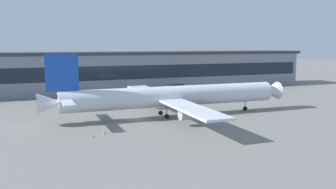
% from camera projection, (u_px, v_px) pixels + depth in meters
% --- Properties ---
extents(ground_plane, '(600.00, 600.00, 0.00)m').
position_uv_depth(ground_plane, '(136.00, 119.00, 85.83)').
color(ground_plane, slate).
extents(terminal_building, '(182.36, 16.63, 15.35)m').
position_uv_depth(terminal_building, '(96.00, 72.00, 133.79)').
color(terminal_building, gray).
rests_on(terminal_building, ground_plane).
extents(airliner, '(64.56, 55.63, 15.98)m').
position_uv_depth(airliner, '(170.00, 96.00, 88.41)').
color(airliner, silver).
rests_on(airliner, ground_plane).
extents(stair_truck, '(6.44, 4.02, 3.55)m').
position_uv_depth(stair_truck, '(176.00, 88.00, 129.87)').
color(stair_truck, black).
rests_on(stair_truck, ground_plane).
extents(follow_me_car, '(4.72, 4.02, 1.85)m').
position_uv_depth(follow_me_car, '(251.00, 89.00, 135.07)').
color(follow_me_car, red).
rests_on(follow_me_car, ground_plane).
extents(pushback_tractor, '(5.17, 5.29, 1.75)m').
position_uv_depth(pushback_tractor, '(109.00, 96.00, 118.16)').
color(pushback_tractor, '#2651A5').
rests_on(pushback_tractor, ground_plane).
extents(belt_loader, '(3.60, 6.70, 1.95)m').
position_uv_depth(belt_loader, '(80.00, 96.00, 115.64)').
color(belt_loader, '#2651A5').
rests_on(belt_loader, ground_plane).
extents(traffic_cone_0, '(0.45, 0.45, 0.57)m').
position_uv_depth(traffic_cone_0, '(92.00, 136.00, 68.80)').
color(traffic_cone_0, '#F2590C').
rests_on(traffic_cone_0, ground_plane).
extents(traffic_cone_1, '(0.57, 0.57, 0.72)m').
position_uv_depth(traffic_cone_1, '(104.00, 132.00, 71.08)').
color(traffic_cone_1, '#F2590C').
rests_on(traffic_cone_1, ground_plane).
extents(traffic_cone_2, '(0.47, 0.47, 0.59)m').
position_uv_depth(traffic_cone_2, '(246.00, 114.00, 90.12)').
color(traffic_cone_2, '#F2590C').
rests_on(traffic_cone_2, ground_plane).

